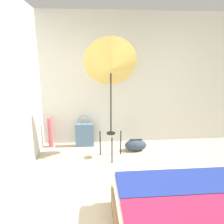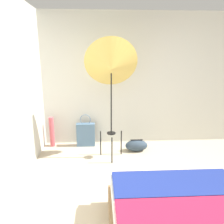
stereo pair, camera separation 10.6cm
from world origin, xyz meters
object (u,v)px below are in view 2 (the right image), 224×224
photo_umbrella (111,66)px  duffel_bag (136,145)px  tote_bag (86,134)px  paper_roll (52,132)px

photo_umbrella → duffel_bag: bearing=25.9°
photo_umbrella → duffel_bag: photo_umbrella is taller
tote_bag → duffel_bag: size_ratio=1.54×
photo_umbrella → tote_bag: 1.56m
tote_bag → duffel_bag: tote_bag is taller
tote_bag → paper_roll: (-0.67, 0.01, 0.06)m
duffel_bag → tote_bag: bearing=162.4°
photo_umbrella → paper_roll: 1.84m
duffel_bag → photo_umbrella: bearing=-154.1°
photo_umbrella → paper_roll: size_ratio=3.45×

